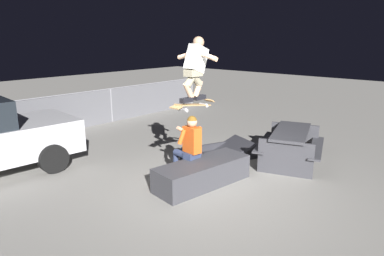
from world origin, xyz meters
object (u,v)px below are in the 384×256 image
at_px(person_sitting_on_ledge, 189,144).
at_px(skater_airborne, 195,66).
at_px(ledge_box_main, 203,173).
at_px(kicker_ramp, 229,153).
at_px(skateboard, 193,105).
at_px(picnic_table_back, 291,141).

xyz_separation_m(person_sitting_on_ledge, skater_airborne, (-0.09, -0.25, 1.52)).
bearing_deg(person_sitting_on_ledge, skater_airborne, -109.72).
xyz_separation_m(ledge_box_main, skater_airborne, (-0.05, 0.14, 2.00)).
bearing_deg(kicker_ramp, ledge_box_main, -160.57).
xyz_separation_m(ledge_box_main, skateboard, (-0.11, 0.14, 1.31)).
relative_size(person_sitting_on_ledge, picnic_table_back, 0.64).
xyz_separation_m(person_sitting_on_ledge, picnic_table_back, (2.16, -1.08, -0.22)).
xyz_separation_m(skateboard, picnic_table_back, (2.31, -0.83, -1.05)).
xyz_separation_m(kicker_ramp, picnic_table_back, (0.51, -1.29, 0.43)).
distance_m(skater_airborne, picnic_table_back, 2.96).
relative_size(ledge_box_main, picnic_table_back, 0.94).
height_order(skateboard, skater_airborne, skater_airborne).
xyz_separation_m(person_sitting_on_ledge, skateboard, (-0.15, -0.25, 0.83)).
distance_m(skater_airborne, kicker_ramp, 2.81).
distance_m(ledge_box_main, skater_airborne, 2.01).
bearing_deg(person_sitting_on_ledge, skateboard, -120.31).
distance_m(person_sitting_on_ledge, skater_airborne, 1.54).
bearing_deg(kicker_ramp, skateboard, -165.77).
relative_size(ledge_box_main, person_sitting_on_ledge, 1.49).
height_order(ledge_box_main, skateboard, skateboard).
relative_size(skateboard, picnic_table_back, 0.50).
bearing_deg(skater_airborne, picnic_table_back, -20.30).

